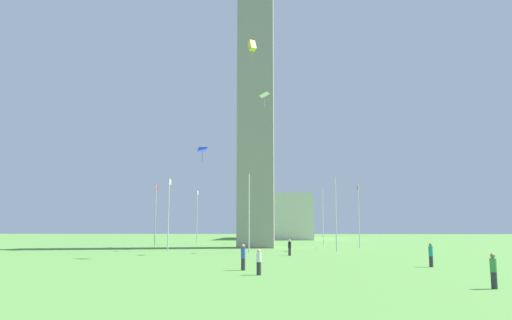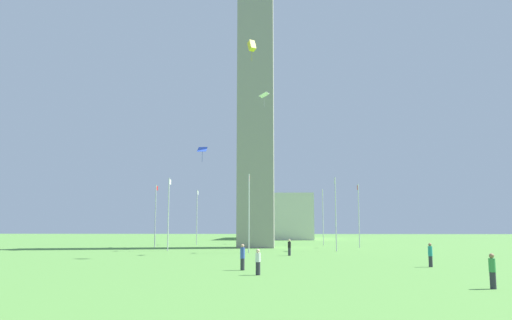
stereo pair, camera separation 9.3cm
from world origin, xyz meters
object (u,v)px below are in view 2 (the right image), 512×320
(flagpole_n, at_px, (261,215))
(flagpole_se, at_px, (169,211))
(kite_yellow_box, at_px, (252,46))
(obelisk_monument, at_px, (256,87))
(flagpole_e, at_px, (156,213))
(person_teal_shirt, at_px, (430,255))
(person_black_shirt, at_px, (289,248))
(flagpole_w, at_px, (359,213))
(distant_building, at_px, (280,217))
(flagpole_sw, at_px, (336,211))
(person_white_shirt, at_px, (258,262))
(person_green_shirt, at_px, (492,271))
(flagpole_ne, at_px, (197,215))
(flagpole_s, at_px, (249,210))
(flagpole_nw, at_px, (323,214))
(person_blue_shirt, at_px, (243,257))
(kite_white_diamond, at_px, (264,95))
(kite_blue_diamond, at_px, (202,150))

(flagpole_n, relative_size, flagpole_se, 1.00)
(kite_yellow_box, bearing_deg, obelisk_monument, 2.06)
(flagpole_e, xyz_separation_m, kite_yellow_box, (-22.50, -15.45, 16.72))
(person_teal_shirt, distance_m, person_black_shirt, 17.52)
(flagpole_w, bearing_deg, distant_building, 12.57)
(flagpole_sw, bearing_deg, person_white_shirt, 165.50)
(flagpole_n, bearing_deg, person_green_shirt, -167.19)
(flagpole_ne, bearing_deg, flagpole_sw, -135.00)
(flagpole_s, bearing_deg, obelisk_monument, -0.00)
(person_black_shirt, xyz_separation_m, distant_building, (72.37, 1.61, 4.34))
(distant_building, bearing_deg, person_white_shirt, 179.67)
(person_green_shirt, height_order, person_black_shirt, person_green_shirt)
(flagpole_nw, height_order, person_blue_shirt, flagpole_nw)
(flagpole_se, relative_size, kite_white_diamond, 5.54)
(flagpole_e, distance_m, flagpole_w, 29.29)
(flagpole_w, height_order, kite_blue_diamond, kite_blue_diamond)
(flagpole_n, relative_size, flagpole_nw, 1.00)
(kite_blue_diamond, bearing_deg, flagpole_e, 57.12)
(flagpole_nw, distance_m, kite_white_diamond, 31.32)
(person_black_shirt, distance_m, kite_blue_diamond, 22.86)
(flagpole_e, distance_m, flagpole_nw, 27.06)
(kite_yellow_box, bearing_deg, person_teal_shirt, -129.36)
(flagpole_ne, xyz_separation_m, person_teal_shirt, (-44.43, -25.27, -4.04))
(kite_blue_diamond, bearing_deg, kite_yellow_box, -155.80)
(flagpole_n, relative_size, flagpole_ne, 1.00)
(flagpole_w, xyz_separation_m, person_white_shirt, (-41.08, 12.23, -4.13))
(obelisk_monument, distance_m, person_teal_shirt, 43.52)
(flagpole_s, xyz_separation_m, kite_yellow_box, (-7.85, -0.81, 16.72))
(person_teal_shirt, relative_size, person_blue_shirt, 0.99)
(person_green_shirt, relative_size, kite_white_diamond, 1.04)
(flagpole_n, distance_m, flagpole_e, 20.71)
(kite_white_diamond, bearing_deg, flagpole_e, 44.32)
(flagpole_e, height_order, person_white_shirt, flagpole_e)
(obelisk_monument, distance_m, person_green_shirt, 54.42)
(kite_blue_diamond, bearing_deg, kite_white_diamond, -143.26)
(person_green_shirt, bearing_deg, kite_white_diamond, 35.16)
(flagpole_n, distance_m, flagpole_se, 27.06)
(flagpole_se, xyz_separation_m, flagpole_s, (-4.29, -10.36, 0.00))
(flagpole_nw, height_order, person_white_shirt, flagpole_nw)
(person_black_shirt, bearing_deg, distant_building, -9.88)
(person_green_shirt, height_order, kite_yellow_box, kite_yellow_box)
(flagpole_w, height_order, flagpole_nw, same)
(person_black_shirt, xyz_separation_m, kite_white_diamond, (3.02, 2.70, 16.97))
(flagpole_s, distance_m, flagpole_nw, 27.06)
(kite_yellow_box, bearing_deg, kite_blue_diamond, 24.20)
(flagpole_se, bearing_deg, person_black_shirt, -122.70)
(flagpole_nw, xyz_separation_m, kite_blue_diamond, (-15.22, 17.48, 8.52))
(person_blue_shirt, relative_size, kite_yellow_box, 0.80)
(obelisk_monument, bearing_deg, flagpole_n, 0.00)
(flagpole_se, bearing_deg, flagpole_n, -22.50)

